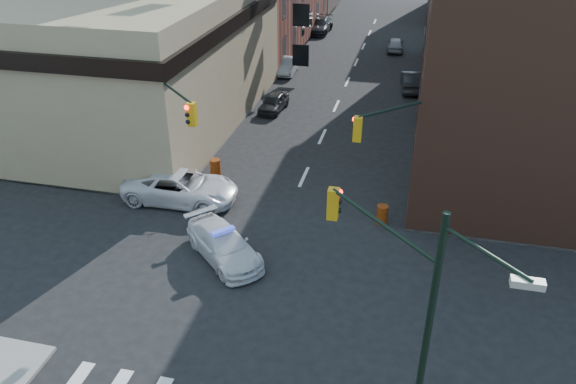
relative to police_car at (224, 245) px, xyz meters
The scene contains 23 objects.
ground 2.46m from the police_car, 36.42° to the right, with size 140.00×140.00×0.00m, color black.
sidewalk_nw 37.80m from the police_car, 123.95° to the left, with size 34.00×54.50×0.15m, color gray.
bank_building 21.70m from the police_car, 135.01° to the left, with size 22.00×22.00×9.00m, color #958662.
commercial_row_ne 26.59m from the police_car, 54.79° to the left, with size 14.00×34.00×14.00m, color #542F21.
signal_pole_se 11.23m from the police_car, 41.11° to the right, with size 5.40×5.27×8.00m.
signal_pole_nw 6.66m from the police_car, 135.14° to the left, with size 3.58×3.67×8.00m.
signal_pole_ne 9.41m from the police_car, 27.10° to the left, with size 3.67×3.58×8.00m.
tree_ne_near 26.48m from the police_car, 69.10° to the left, with size 3.00×3.00×4.85m.
tree_ne_far 34.04m from the police_car, 73.93° to the left, with size 3.00×3.00×4.85m.
police_car is the anchor object (origin of this frame).
pickup 5.89m from the police_car, 131.58° to the left, with size 2.80×6.07×1.69m, color silver.
parked_car_wnear 18.76m from the police_car, 97.68° to the left, with size 1.50×3.72×1.27m, color black.
parked_car_wfar 28.04m from the police_car, 97.39° to the left, with size 1.43×4.11×1.35m, color gray.
parked_car_wdeep 43.57m from the police_car, 94.75° to the left, with size 2.24×5.52×1.60m, color black.
parked_car_enear 26.76m from the police_car, 74.19° to the left, with size 1.63×4.68×1.54m, color black.
parked_car_efar 37.90m from the police_car, 82.17° to the left, with size 1.58×3.93×1.34m, color #919399.
pedestrian_a 7.05m from the police_car, 139.25° to the left, with size 0.57×0.38×1.58m, color black.
pedestrian_b 13.04m from the police_car, 147.19° to the left, with size 0.84×0.65×1.72m, color black.
pedestrian_c 12.16m from the police_car, 155.98° to the left, with size 1.03×0.43×1.75m, color black.
barrel_road 8.14m from the police_car, 34.44° to the left, with size 0.56×0.56×1.00m, color #C24E09.
barrel_bank 8.14m from the police_car, 112.43° to the left, with size 0.59×0.59×1.06m, color red.
barricade_nw_a 10.01m from the police_car, 139.48° to the left, with size 1.24×0.62×0.93m, color #DC5B0A, non-canonical shape.
barricade_nw_b 11.70m from the police_car, 148.71° to the left, with size 1.06×0.53×0.80m, color orange, non-canonical shape.
Camera 1 is at (5.74, -18.28, 15.07)m, focal length 35.00 mm.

